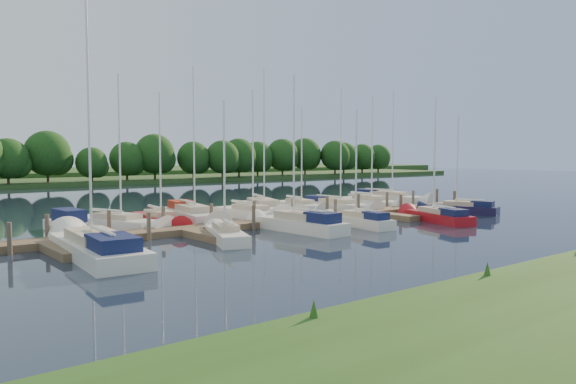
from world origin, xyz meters
TOP-DOWN VIEW (x-y plane):
  - ground at (0.00, 0.00)m, footprint 260.00×260.00m
  - dock at (0.00, 7.31)m, footprint 40.00×6.00m
  - mooring_pilings at (0.00, 8.43)m, footprint 38.24×2.84m
  - far_shore at (0.00, 75.00)m, footprint 180.00×30.00m
  - treeline at (0.92, 62.34)m, footprint 143.68×9.88m
  - motorboat at (-13.22, 12.82)m, footprint 1.88×5.64m
  - sailboat_n_2 at (-10.17, 12.68)m, footprint 4.32×8.14m
  - sailboat_n_3 at (-7.31, 12.59)m, footprint 2.35×7.35m
  - sailboat_n_4 at (-4.44, 13.22)m, footprint 3.31×9.11m
  - sailboat_n_5 at (-0.14, 11.96)m, footprint 2.15×7.84m
  - sailboat_n_6 at (2.22, 13.68)m, footprint 4.73×9.47m
  - sailboat_n_7 at (6.58, 14.26)m, footprint 2.51×7.23m
  - sailboat_n_8 at (9.44, 12.63)m, footprint 2.15×8.62m
  - sailboat_n_9 at (13.69, 12.79)m, footprint 2.47×8.28m
  - sailboat_n_10 at (18.90, 15.11)m, footprint 3.49×9.26m
  - sailboat_s_0 at (-14.90, 3.81)m, footprint 3.20×10.67m
  - sailboat_s_1 at (-7.47, 3.93)m, footprint 3.30×6.27m
  - sailboat_s_2 at (-1.80, 4.34)m, footprint 2.26×7.95m
  - sailboat_s_3 at (2.89, 3.62)m, footprint 2.06×6.35m
  - sailboat_s_4 at (9.28, 2.09)m, footprint 3.60×7.29m
  - sailboat_s_5 at (15.25, 4.13)m, footprint 3.21×6.43m

SIDE VIEW (x-z plane):
  - ground at x=0.00m, z-range 0.00..0.00m
  - dock at x=0.00m, z-range 0.00..0.40m
  - sailboat_n_2 at x=-10.17m, z-range -4.92..5.45m
  - sailboat_n_7 at x=6.58m, z-range -4.30..4.84m
  - sailboat_n_9 at x=13.69m, z-range -4.96..5.50m
  - sailboat_n_5 at x=-0.14m, z-range -4.72..5.26m
  - sailboat_n_3 at x=-7.31m, z-range -4.40..4.95m
  - sailboat_s_1 at x=-7.47m, z-range -3.82..4.37m
  - sailboat_n_6 at x=2.22m, z-range -5.77..6.34m
  - far_shore at x=0.00m, z-range 0.00..0.60m
  - sailboat_n_8 at x=9.44m, z-range -5.13..5.74m
  - sailboat_s_4 at x=9.28m, z-range -4.34..4.97m
  - sailboat_n_10 at x=18.90m, z-range -5.45..6.08m
  - sailboat_s_5 at x=15.25m, z-range -3.85..4.49m
  - sailboat_s_3 at x=2.89m, z-range -3.78..4.42m
  - sailboat_n_4 at x=-4.44m, z-range -5.42..6.08m
  - sailboat_s_0 at x=-14.90m, z-range -6.36..7.03m
  - sailboat_s_2 at x=-1.80m, z-range -4.81..5.50m
  - motorboat at x=-13.22m, z-range -0.54..1.28m
  - mooring_pilings at x=0.00m, z-range -0.40..1.60m
  - treeline at x=0.92m, z-range -0.07..8.10m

